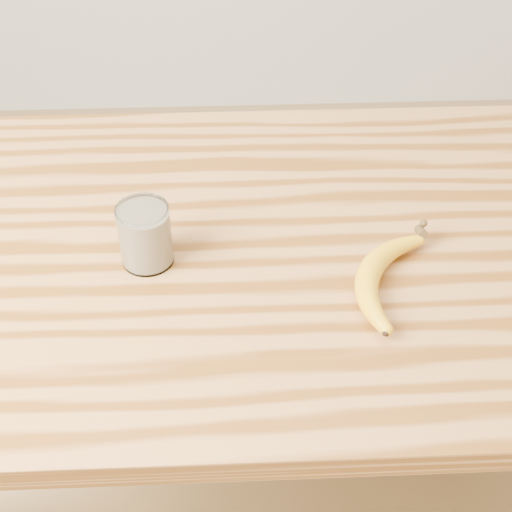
{
  "coord_description": "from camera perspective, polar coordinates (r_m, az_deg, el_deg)",
  "views": [
    {
      "loc": [
        -0.09,
        -0.86,
        1.63
      ],
      "look_at": [
        -0.06,
        -0.07,
        0.93
      ],
      "focal_mm": 50.0,
      "sensor_mm": 36.0,
      "label": 1
    }
  ],
  "objects": [
    {
      "name": "table",
      "position": [
        1.22,
        2.7,
        -3.29
      ],
      "size": [
        1.2,
        0.8,
        0.9
      ],
      "color": "#AC713B",
      "rests_on": "ground"
    },
    {
      "name": "banana",
      "position": [
        1.06,
        9.0,
        -1.36
      ],
      "size": [
        0.22,
        0.32,
        0.04
      ],
      "primitive_type": null,
      "rotation": [
        0.0,
        0.0,
        -0.42
      ],
      "color": "gold",
      "rests_on": "table"
    },
    {
      "name": "smoothie_glass",
      "position": [
        1.08,
        -8.86,
        1.63
      ],
      "size": [
        0.08,
        0.08,
        0.1
      ],
      "color": "white",
      "rests_on": "table"
    }
  ]
}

